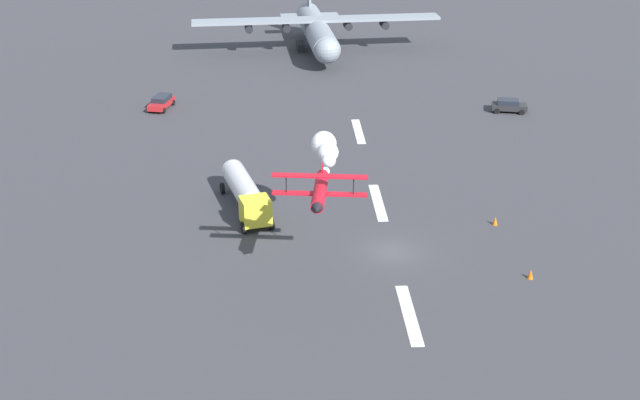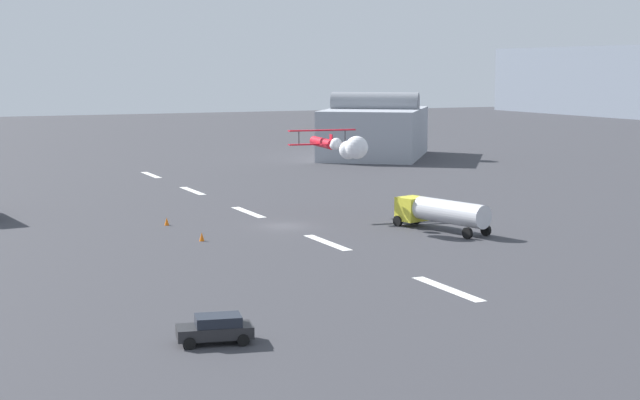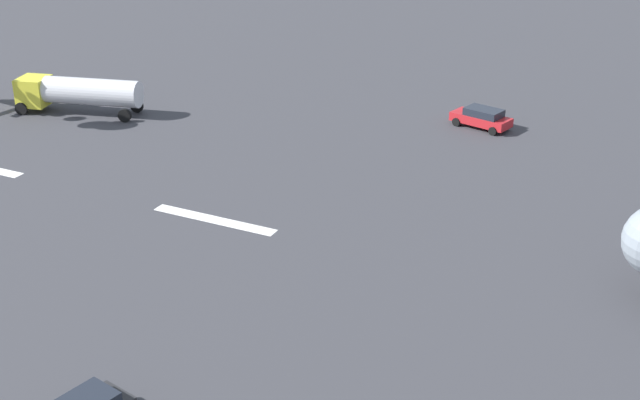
{
  "view_description": "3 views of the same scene",
  "coord_description": "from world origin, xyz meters",
  "px_view_note": "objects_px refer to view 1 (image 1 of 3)",
  "views": [
    {
      "loc": [
        -60.46,
        8.91,
        31.8
      ],
      "look_at": [
        -4.27,
        5.96,
        6.55
      ],
      "focal_mm": 48.26,
      "sensor_mm": 36.0,
      "label": 1
    },
    {
      "loc": [
        82.92,
        -34.31,
        14.71
      ],
      "look_at": [
        9.44,
        -0.63,
        3.66
      ],
      "focal_mm": 54.78,
      "sensor_mm": 36.0,
      "label": 2
    },
    {
      "loc": [
        53.94,
        -37.5,
        21.42
      ],
      "look_at": [
        35.42,
        0.0,
        2.63
      ],
      "focal_mm": 48.03,
      "sensor_mm": 36.0,
      "label": 3
    }
  ],
  "objects_px": {
    "followme_car_yellow": "(509,105)",
    "traffic_cone_far": "(495,221)",
    "stunt_biplane_red": "(324,160)",
    "fuel_tanker_truck": "(245,192)",
    "airport_staff_sedan": "(161,102)",
    "cargo_transport_plane": "(318,31)",
    "traffic_cone_near": "(531,274)"
  },
  "relations": [
    {
      "from": "cargo_transport_plane",
      "to": "traffic_cone_far",
      "type": "bearing_deg",
      "value": -168.23
    },
    {
      "from": "cargo_transport_plane",
      "to": "followme_car_yellow",
      "type": "height_order",
      "value": "cargo_transport_plane"
    },
    {
      "from": "traffic_cone_near",
      "to": "followme_car_yellow",
      "type": "bearing_deg",
      "value": -12.04
    },
    {
      "from": "stunt_biplane_red",
      "to": "fuel_tanker_truck",
      "type": "bearing_deg",
      "value": 42.21
    },
    {
      "from": "traffic_cone_near",
      "to": "traffic_cone_far",
      "type": "height_order",
      "value": "same"
    },
    {
      "from": "stunt_biplane_red",
      "to": "traffic_cone_far",
      "type": "xyz_separation_m",
      "value": [
        3.1,
        -14.75,
        -7.03
      ]
    },
    {
      "from": "traffic_cone_far",
      "to": "airport_staff_sedan",
      "type": "bearing_deg",
      "value": 43.7
    },
    {
      "from": "cargo_transport_plane",
      "to": "airport_staff_sedan",
      "type": "distance_m",
      "value": 32.0
    },
    {
      "from": "fuel_tanker_truck",
      "to": "traffic_cone_far",
      "type": "xyz_separation_m",
      "value": [
        -4.03,
        -21.21,
        -1.38
      ]
    },
    {
      "from": "stunt_biplane_red",
      "to": "airport_staff_sedan",
      "type": "bearing_deg",
      "value": 25.21
    },
    {
      "from": "followme_car_yellow",
      "to": "traffic_cone_near",
      "type": "relative_size",
      "value": 5.77
    },
    {
      "from": "airport_staff_sedan",
      "to": "cargo_transport_plane",
      "type": "bearing_deg",
      "value": -38.27
    },
    {
      "from": "stunt_biplane_red",
      "to": "followme_car_yellow",
      "type": "xyz_separation_m",
      "value": [
        33.08,
        -23.58,
        -6.59
      ]
    },
    {
      "from": "cargo_transport_plane",
      "to": "followme_car_yellow",
      "type": "distance_m",
      "value": 35.47
    },
    {
      "from": "cargo_transport_plane",
      "to": "fuel_tanker_truck",
      "type": "relative_size",
      "value": 3.54
    },
    {
      "from": "fuel_tanker_truck",
      "to": "stunt_biplane_red",
      "type": "bearing_deg",
      "value": -137.79
    },
    {
      "from": "fuel_tanker_truck",
      "to": "airport_staff_sedan",
      "type": "distance_m",
      "value": 31.3
    },
    {
      "from": "airport_staff_sedan",
      "to": "traffic_cone_near",
      "type": "distance_m",
      "value": 53.61
    },
    {
      "from": "followme_car_yellow",
      "to": "traffic_cone_far",
      "type": "relative_size",
      "value": 5.77
    },
    {
      "from": "followme_car_yellow",
      "to": "airport_staff_sedan",
      "type": "bearing_deg",
      "value": 85.19
    },
    {
      "from": "stunt_biplane_red",
      "to": "fuel_tanker_truck",
      "type": "xyz_separation_m",
      "value": [
        7.12,
        6.46,
        -5.65
      ]
    },
    {
      "from": "fuel_tanker_truck",
      "to": "traffic_cone_near",
      "type": "height_order",
      "value": "fuel_tanker_truck"
    },
    {
      "from": "followme_car_yellow",
      "to": "stunt_biplane_red",
      "type": "bearing_deg",
      "value": 144.52
    },
    {
      "from": "airport_staff_sedan",
      "to": "fuel_tanker_truck",
      "type": "bearing_deg",
      "value": -159.95
    },
    {
      "from": "stunt_biplane_red",
      "to": "traffic_cone_far",
      "type": "relative_size",
      "value": 18.16
    },
    {
      "from": "followme_car_yellow",
      "to": "traffic_cone_far",
      "type": "height_order",
      "value": "followme_car_yellow"
    },
    {
      "from": "airport_staff_sedan",
      "to": "traffic_cone_near",
      "type": "bearing_deg",
      "value": -142.84
    },
    {
      "from": "fuel_tanker_truck",
      "to": "traffic_cone_far",
      "type": "height_order",
      "value": "fuel_tanker_truck"
    },
    {
      "from": "traffic_cone_far",
      "to": "stunt_biplane_red",
      "type": "bearing_deg",
      "value": 101.85
    },
    {
      "from": "traffic_cone_far",
      "to": "fuel_tanker_truck",
      "type": "bearing_deg",
      "value": 79.25
    },
    {
      "from": "cargo_transport_plane",
      "to": "followme_car_yellow",
      "type": "bearing_deg",
      "value": -143.59
    },
    {
      "from": "followme_car_yellow",
      "to": "traffic_cone_far",
      "type": "distance_m",
      "value": 31.26
    }
  ]
}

